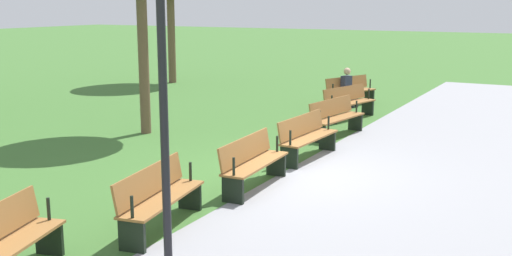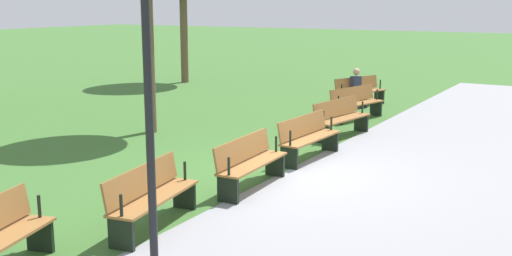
% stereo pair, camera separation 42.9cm
% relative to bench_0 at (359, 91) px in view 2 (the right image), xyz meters
% --- Properties ---
extents(ground_plane, '(120.00, 120.00, 0.00)m').
position_rel_bench_0_xyz_m(ground_plane, '(7.97, 1.59, -0.48)').
color(ground_plane, '#3D6B2D').
extents(path_paving, '(30.61, 4.40, 0.01)m').
position_rel_bench_0_xyz_m(path_paving, '(7.97, 3.74, -0.47)').
color(path_paving, '#939399').
rests_on(path_paving, ground).
extents(bench_0, '(1.91, 1.13, 0.89)m').
position_rel_bench_0_xyz_m(bench_0, '(0.00, 0.00, 0.00)').
color(bench_0, '#996633').
rests_on(bench_0, ground).
extents(bench_1, '(1.93, 0.96, 0.89)m').
position_rel_bench_0_xyz_m(bench_1, '(2.21, 0.74, 0.00)').
color(bench_1, '#996633').
rests_on(bench_1, ground).
extents(bench_2, '(1.93, 0.77, 0.89)m').
position_rel_bench_0_xyz_m(bench_2, '(4.49, 1.24, 0.00)').
color(bench_2, '#996633').
rests_on(bench_2, ground).
extents(bench_3, '(1.90, 0.57, 0.89)m').
position_rel_bench_0_xyz_m(bench_3, '(6.81, 1.49, 0.00)').
color(bench_3, '#996633').
rests_on(bench_3, ground).
extents(bench_4, '(1.90, 0.57, 0.89)m').
position_rel_bench_0_xyz_m(bench_4, '(9.14, 1.49, 0.00)').
color(bench_4, '#996633').
rests_on(bench_4, ground).
extents(bench_5, '(1.93, 0.77, 0.89)m').
position_rel_bench_0_xyz_m(bench_5, '(11.46, 1.24, 0.00)').
color(bench_5, '#996633').
rests_on(bench_5, ground).
extents(person_seated, '(0.47, 0.59, 1.20)m').
position_rel_bench_0_xyz_m(person_seated, '(0.26, 0.05, 0.16)').
color(person_seated, '#2D3347').
rests_on(person_seated, ground).
extents(lamp_post, '(0.32, 0.32, 4.48)m').
position_rel_bench_0_xyz_m(lamp_post, '(12.58, 2.23, 2.60)').
color(lamp_post, black).
rests_on(lamp_post, ground).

